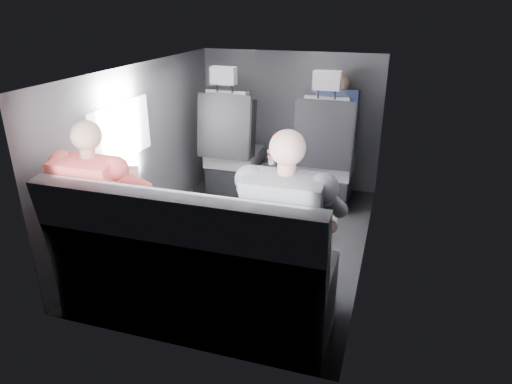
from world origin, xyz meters
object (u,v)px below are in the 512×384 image
(water_bottle, at_px, (282,159))
(laptop_black, at_px, (292,215))
(passenger_rear_left, at_px, (108,209))
(rear_bench, at_px, (193,276))
(passenger_rear_right, at_px, (290,233))
(laptop_white, at_px, (121,193))
(soda_cup, at_px, (272,157))
(front_seat_left, at_px, (232,156))
(passenger_front_right, at_px, (336,122))
(center_console, at_px, (278,179))
(front_seat_right, at_px, (325,165))

(water_bottle, bearing_deg, laptop_black, -73.56)
(passenger_rear_left, bearing_deg, rear_bench, -9.27)
(passenger_rear_right, bearing_deg, laptop_white, 170.88)
(soda_cup, xyz_separation_m, laptop_black, (0.53, -1.48, 0.16))
(front_seat_left, height_order, passenger_rear_right, front_seat_left)
(front_seat_left, relative_size, passenger_front_right, 1.65)
(center_console, distance_m, passenger_front_right, 0.76)
(center_console, xyz_separation_m, rear_bench, (-0.00, -1.94, 0.11))
(water_bottle, distance_m, passenger_front_right, 0.63)
(front_seat_left, distance_m, center_console, 0.49)
(passenger_rear_right, bearing_deg, rear_bench, -170.12)
(front_seat_right, bearing_deg, laptop_black, -87.83)
(laptop_white, bearing_deg, passenger_rear_left, -80.57)
(rear_bench, bearing_deg, center_console, 90.00)
(front_seat_right, bearing_deg, passenger_rear_right, -86.95)
(rear_bench, bearing_deg, passenger_rear_right, 9.88)
(center_console, xyz_separation_m, laptop_white, (-0.62, -1.66, 0.44))
(front_seat_right, xyz_separation_m, center_console, (-0.45, 0.04, -0.20))
(soda_cup, distance_m, passenger_rear_left, 1.79)
(soda_cup, distance_m, water_bottle, 0.11)
(laptop_white, height_order, laptop_black, laptop_white)
(front_seat_right, bearing_deg, center_console, 174.93)
(front_seat_left, xyz_separation_m, laptop_white, (-0.17, -1.62, 0.24))
(center_console, bearing_deg, water_bottle, -65.53)
(water_bottle, bearing_deg, front_seat_left, 164.93)
(water_bottle, height_order, laptop_black, laptop_black)
(passenger_rear_left, height_order, passenger_rear_right, passenger_rear_right)
(soda_cup, bearing_deg, front_seat_left, 165.64)
(water_bottle, height_order, passenger_front_right, passenger_front_right)
(front_seat_right, xyz_separation_m, rear_bench, (-0.45, -1.90, -0.09))
(rear_bench, height_order, passenger_rear_right, passenger_rear_right)
(water_bottle, bearing_deg, passenger_rear_left, -111.97)
(front_seat_left, distance_m, passenger_front_right, 1.03)
(front_seat_right, xyz_separation_m, laptop_white, (-1.07, -1.62, 0.24))
(front_seat_left, bearing_deg, passenger_rear_right, -61.13)
(soda_cup, height_order, passenger_front_right, passenger_front_right)
(center_console, bearing_deg, rear_bench, -90.00)
(center_console, height_order, soda_cup, soda_cup)
(rear_bench, bearing_deg, passenger_front_right, 77.31)
(water_bottle, bearing_deg, soda_cup, 162.01)
(front_seat_left, bearing_deg, water_bottle, -15.07)
(passenger_front_right, bearing_deg, laptop_white, -120.46)
(front_seat_left, height_order, center_console, front_seat_left)
(front_seat_right, distance_m, passenger_front_right, 0.43)
(front_seat_left, relative_size, laptop_black, 4.11)
(front_seat_left, bearing_deg, passenger_rear_left, -94.34)
(rear_bench, xyz_separation_m, passenger_front_right, (0.49, 2.16, 0.44))
(front_seat_right, distance_m, laptop_white, 1.95)
(front_seat_right, bearing_deg, passenger_front_right, 81.97)
(soda_cup, xyz_separation_m, passenger_rear_left, (-0.57, -1.70, 0.14))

